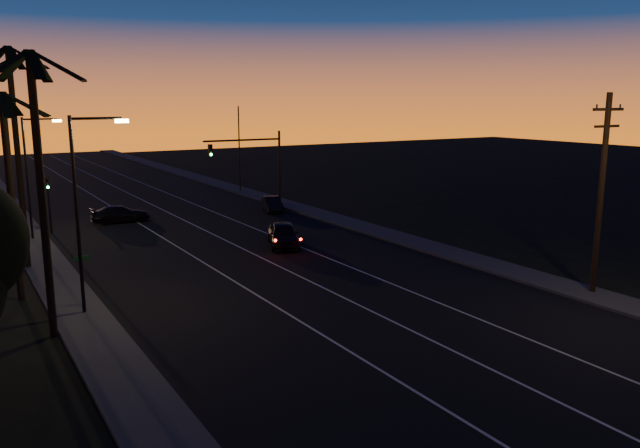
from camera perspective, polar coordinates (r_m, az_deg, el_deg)
road at (r=42.91m, az=-8.74°, el=-1.82°), size 20.00×170.00×0.01m
sidewalk_left at (r=40.13m, az=-23.69°, el=-3.47°), size 2.40×170.00×0.16m
sidewalk_right at (r=48.16m, az=3.65°, el=-0.19°), size 2.40×170.00×0.16m
lane_stripe_left at (r=41.89m, az=-12.53°, el=-2.27°), size 0.12×160.00×0.01m
lane_stripe_mid at (r=43.09m, az=-8.12°, el=-1.73°), size 0.12×160.00×0.01m
lane_stripe_right at (r=44.53m, az=-3.98°, el=-1.22°), size 0.12×160.00×0.01m
palm_near at (r=27.01m, az=-24.29°, el=4.83°), size 4.25×4.16×11.53m
palm_mid at (r=32.98m, az=-26.54°, el=4.20°), size 4.25×4.16×10.03m
palm_far at (r=38.92m, az=-26.03°, el=7.16°), size 4.25×4.16×12.53m
streetlight_left_near at (r=29.47m, az=-20.86°, el=2.11°), size 2.55×0.26×9.00m
streetlight_left_far at (r=47.20m, az=-24.89°, el=4.67°), size 2.55×0.26×8.50m
street_sign at (r=31.16m, az=-20.91°, el=-4.33°), size 0.70×0.06×2.60m
utility_pole at (r=33.47m, az=24.32°, el=2.85°), size 2.20×0.28×10.00m
signal_mast at (r=54.05m, az=-5.97°, el=6.07°), size 7.10×0.41×7.00m
signal_post at (r=49.55m, az=-23.59°, el=2.51°), size 0.28×0.37×4.20m
far_pole_left at (r=64.09m, az=-26.91°, el=5.48°), size 0.14×0.14×9.00m
far_pole_right at (r=66.56m, az=-7.39°, el=6.77°), size 0.14×0.14×9.00m
lead_car at (r=41.70m, az=-3.36°, el=-0.96°), size 3.60×5.48×1.59m
right_car at (r=54.85m, az=-4.39°, el=1.83°), size 2.40×4.14×1.29m
cross_car at (r=52.34m, az=-17.77°, el=0.89°), size 4.71×2.19×1.33m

